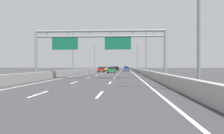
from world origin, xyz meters
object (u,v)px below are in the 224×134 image
at_px(green_car, 111,70).
at_px(red_car, 101,69).
at_px(orange_car, 126,68).
at_px(yellow_car, 104,69).
at_px(streetlamp_right_near, 195,4).
at_px(streetlamp_left_mid, 74,49).
at_px(streetlamp_right_far, 137,56).
at_px(streetlamp_left_far, 95,56).
at_px(white_car, 126,68).
at_px(streetlamp_right_mid, 145,48).
at_px(sign_gantry, 98,41).
at_px(black_car, 116,69).
at_px(blue_car, 126,69).

height_order(green_car, red_car, green_car).
bearing_deg(orange_car, green_car, -94.46).
bearing_deg(red_car, yellow_car, 91.59).
height_order(streetlamp_right_near, streetlamp_left_mid, same).
bearing_deg(green_car, streetlamp_right_far, 72.39).
distance_m(streetlamp_left_far, white_car, 35.14).
relative_size(streetlamp_left_mid, green_car, 2.24).
bearing_deg(orange_car, streetlamp_left_far, -114.29).
distance_m(green_car, red_car, 7.58).
bearing_deg(streetlamp_right_near, orange_car, 92.39).
bearing_deg(streetlamp_right_mid, white_car, 93.31).
xyz_separation_m(sign_gantry, streetlamp_right_far, (7.71, 50.14, 0.56)).
xyz_separation_m(streetlamp_right_far, black_car, (-7.25, -0.37, -4.62)).
relative_size(sign_gantry, streetlamp_right_near, 1.81).
relative_size(orange_car, white_car, 0.95).
distance_m(orange_car, green_car, 48.66).
bearing_deg(orange_car, yellow_car, -104.16).
xyz_separation_m(orange_car, yellow_car, (-7.44, -29.51, -0.05)).
xyz_separation_m(streetlamp_left_far, blue_car, (11.24, -6.43, -4.64)).
height_order(streetlamp_left_far, blue_car, streetlamp_left_far).
xyz_separation_m(sign_gantry, streetlamp_left_far, (-7.22, 50.14, 0.56)).
distance_m(sign_gantry, black_car, 49.94).
distance_m(green_car, white_car, 56.83).
distance_m(black_car, blue_car, 7.02).
xyz_separation_m(sign_gantry, black_car, (0.47, 49.77, -4.06)).
distance_m(sign_gantry, green_car, 26.75).
xyz_separation_m(black_car, white_car, (3.47, 33.37, -0.06)).
relative_size(sign_gantry, streetlamp_left_far, 1.81).
bearing_deg(streetlamp_right_near, streetlamp_left_mid, 114.73).
bearing_deg(streetlamp_left_mid, sign_gantry, -67.85).
xyz_separation_m(white_car, red_car, (-7.07, -49.89, -0.00)).
height_order(black_car, green_car, black_car).
relative_size(streetlamp_right_far, green_car, 2.24).
bearing_deg(streetlamp_left_mid, streetlamp_left_far, 90.00).
height_order(streetlamp_right_near, yellow_car, streetlamp_right_near).
distance_m(streetlamp_right_mid, streetlamp_right_far, 32.41).
relative_size(blue_car, green_car, 1.08).
bearing_deg(streetlamp_left_mid, green_car, 49.60).
xyz_separation_m(streetlamp_left_mid, blue_car, (11.24, 25.99, -4.64)).
height_order(sign_gantry, green_car, sign_gantry).
height_order(streetlamp_right_mid, white_car, streetlamp_right_mid).
bearing_deg(white_car, streetlamp_left_mid, -99.68).
xyz_separation_m(streetlamp_right_mid, orange_car, (-3.74, 57.22, -4.60)).
bearing_deg(streetlamp_right_near, red_car, 102.75).
bearing_deg(streetlamp_right_near, white_car, 92.21).
relative_size(streetlamp_left_mid, yellow_car, 2.06).
distance_m(streetlamp_right_near, streetlamp_right_mid, 32.41).
relative_size(streetlamp_left_far, streetlamp_right_far, 1.00).
height_order(streetlamp_left_mid, black_car, streetlamp_left_mid).
relative_size(streetlamp_right_mid, red_car, 2.26).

